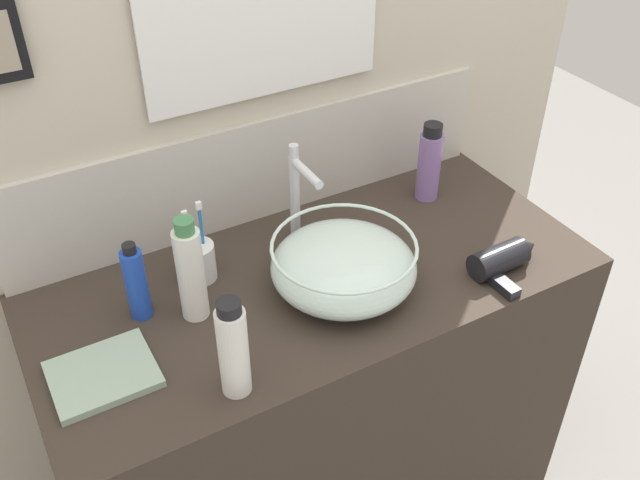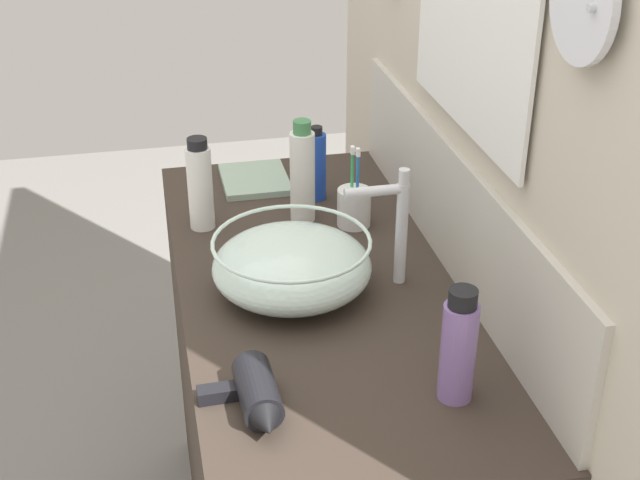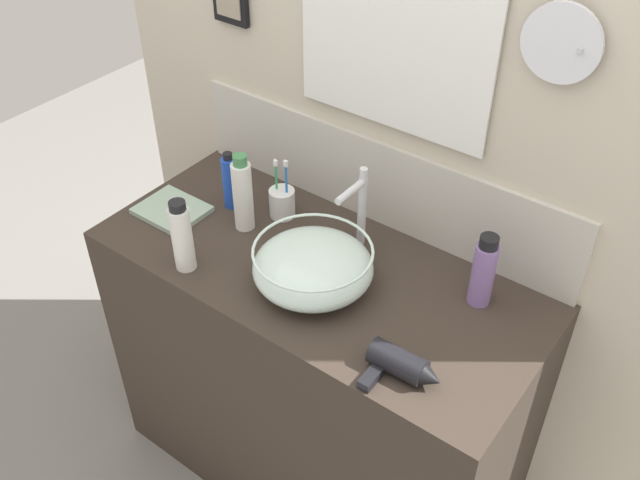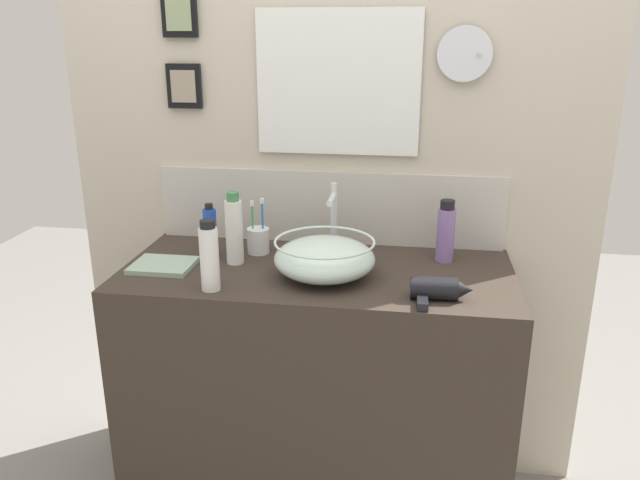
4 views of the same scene
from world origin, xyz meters
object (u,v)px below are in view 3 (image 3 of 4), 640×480
Objects in this scene: hand_towel at (172,210)px; toothbrush_cup at (282,202)px; shampoo_bottle at (243,194)px; lotion_bottle at (483,271)px; hair_drier at (401,366)px; faucet at (359,204)px; spray_bottle at (230,182)px; soap_dispenser at (182,237)px; glass_bowl_sink at (313,267)px.

toothbrush_cup is at bearing 34.67° from hand_towel.
shampoo_bottle is 1.16× the size of lotion_bottle.
toothbrush_cup is (-0.60, 0.31, 0.02)m from hair_drier.
spray_bottle is at bearing -170.22° from faucet.
faucet is 1.28× the size of hand_towel.
lotion_bottle is at bearing 10.31° from shampoo_bottle.
spray_bottle is (-0.09, 0.28, -0.02)m from soap_dispenser.
hair_drier is at bearing -95.03° from lotion_bottle.
soap_dispenser is 0.27m from hand_towel.
soap_dispenser reaches higher than hair_drier.
glass_bowl_sink is 0.32m from shampoo_bottle.
toothbrush_cup is 0.81× the size of shampoo_bottle.
hair_drier reaches higher than hand_towel.
soap_dispenser is at bearing -72.27° from spray_bottle.
lotion_bottle is (0.68, 0.12, -0.01)m from shampoo_bottle.
lotion_bottle is at bearing 27.03° from soap_dispenser.
faucet is at bearing 136.45° from hair_drier.
glass_bowl_sink is 0.43m from spray_bottle.
glass_bowl_sink is at bearing -18.28° from spray_bottle.
toothbrush_cup is 0.14m from shampoo_bottle.
toothbrush_cup is at bearing 79.73° from soap_dispenser.
hair_drier is 0.88m from hand_towel.
shampoo_bottle is 1.24× the size of hand_towel.
faucet is at bearing 90.00° from glass_bowl_sink.
lotion_bottle reaches higher than spray_bottle.
shampoo_bottle is at bearing 162.67° from hair_drier.
lotion_bottle is (0.37, 0.21, 0.04)m from glass_bowl_sink.
hair_drier is at bearing 2.14° from soap_dispenser.
toothbrush_cup is 0.33m from hand_towel.
glass_bowl_sink is 0.22m from faucet.
shampoo_bottle is at bearing -158.18° from faucet.
shampoo_bottle is 0.69m from lotion_bottle.
glass_bowl_sink is 0.32m from toothbrush_cup.
soap_dispenser is at bearing -177.86° from hair_drier.
soap_dispenser reaches higher than glass_bowl_sink.
faucet is 0.58m from hand_towel.
hand_towel is at bearing -160.00° from shampoo_bottle.
spray_bottle is 0.78m from lotion_bottle.
spray_bottle is (-0.75, 0.26, 0.05)m from hair_drier.
shampoo_bottle reaches higher than glass_bowl_sink.
soap_dispenser is at bearing -100.27° from toothbrush_cup.
hand_towel is at bearing 179.79° from glass_bowl_sink.
lotion_bottle is 1.07× the size of hand_towel.
hair_drier is at bearing -17.33° from shampoo_bottle.
spray_bottle is (-0.41, 0.13, 0.02)m from glass_bowl_sink.
toothbrush_cup is at bearing 143.71° from glass_bowl_sink.
glass_bowl_sink is 1.51× the size of lotion_bottle.
spray_bottle is at bearing -174.82° from lotion_bottle.
faucet is at bearing 3.63° from toothbrush_cup.
shampoo_bottle reaches higher than soap_dispenser.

